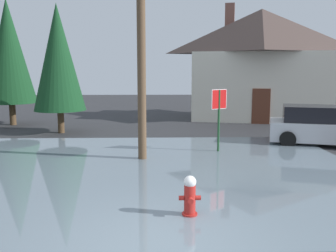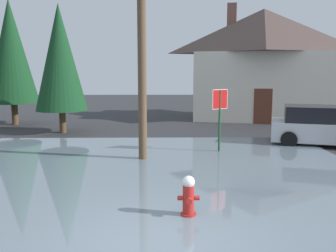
% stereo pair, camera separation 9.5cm
% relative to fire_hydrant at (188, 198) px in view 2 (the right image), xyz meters
% --- Properties ---
extents(ground_plane, '(80.00, 80.00, 0.10)m').
position_rel_fire_hydrant_xyz_m(ground_plane, '(-0.71, -1.27, -0.49)').
color(ground_plane, '#2D2D30').
extents(flood_puddle, '(13.13, 10.52, 0.07)m').
position_rel_fire_hydrant_xyz_m(flood_puddle, '(-1.00, 3.62, -0.41)').
color(flood_puddle, slate).
rests_on(flood_puddle, ground).
extents(fire_hydrant, '(0.45, 0.39, 0.90)m').
position_rel_fire_hydrant_xyz_m(fire_hydrant, '(0.00, 0.00, 0.00)').
color(fire_hydrant, '#AD231E').
rests_on(fire_hydrant, ground).
extents(utility_pole, '(1.60, 0.28, 8.19)m').
position_rel_fire_hydrant_xyz_m(utility_pole, '(-1.18, 4.96, 3.83)').
color(utility_pole, brown).
rests_on(utility_pole, ground).
extents(stop_sign_far, '(0.61, 0.41, 2.34)m').
position_rel_fire_hydrant_xyz_m(stop_sign_far, '(1.56, 6.07, 1.23)').
color(stop_sign_far, '#1E4C28').
rests_on(stop_sign_far, ground).
extents(house, '(9.56, 7.39, 7.25)m').
position_rel_fire_hydrant_xyz_m(house, '(5.73, 16.02, 3.05)').
color(house, silver).
rests_on(house, ground).
extents(parked_car, '(4.59, 2.95, 1.59)m').
position_rel_fire_hydrant_xyz_m(parked_car, '(6.02, 7.49, 0.32)').
color(parked_car, silver).
rests_on(parked_car, ground).
extents(pine_tree_tall_left, '(2.45, 2.45, 6.13)m').
position_rel_fire_hydrant_xyz_m(pine_tree_tall_left, '(-5.36, 10.72, 3.16)').
color(pine_tree_tall_left, '#4C3823').
rests_on(pine_tree_tall_left, ground).
extents(pine_tree_short_left, '(2.73, 2.73, 6.83)m').
position_rel_fire_hydrant_xyz_m(pine_tree_short_left, '(-8.72, 13.47, 3.58)').
color(pine_tree_short_left, '#4C3823').
rests_on(pine_tree_short_left, ground).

